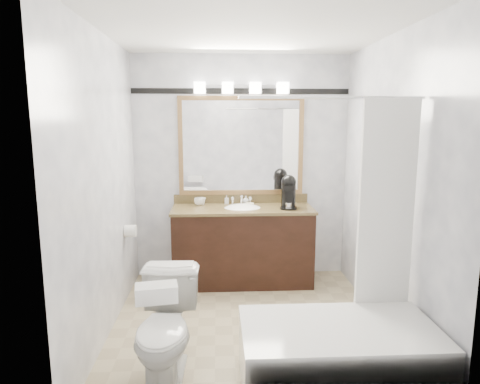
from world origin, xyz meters
name	(u,v)px	position (x,y,z in m)	size (l,w,h in m)	color
room	(250,186)	(0.00, 0.00, 1.25)	(2.42, 2.62, 2.52)	tan
vanity	(242,244)	(0.00, 1.02, 0.44)	(1.53, 0.58, 0.97)	black
mirror	(241,146)	(0.00, 1.28, 1.50)	(1.40, 0.04, 1.10)	olive
vanity_light_bar	(241,88)	(0.00, 1.23, 2.13)	(1.02, 0.14, 0.12)	silver
accent_stripe	(241,91)	(0.00, 1.29, 2.10)	(2.40, 0.01, 0.06)	black
bathtub	(341,348)	(0.55, -0.90, 0.28)	(1.30, 0.75, 1.96)	white
tp_roll	(130,231)	(-1.14, 0.66, 0.70)	(0.12, 0.12, 0.11)	white
toilet	(166,330)	(-0.63, -0.76, 0.37)	(0.42, 0.73, 0.75)	white
tissue_box	(156,293)	(-0.63, -1.12, 0.80)	(0.24, 0.13, 0.10)	white
coffee_maker	(289,191)	(0.49, 0.97, 1.04)	(0.19, 0.24, 0.36)	black
cup_left	(199,201)	(-0.48, 1.19, 0.89)	(0.10, 0.10, 0.08)	white
cup_right	(202,201)	(-0.44, 1.20, 0.89)	(0.08, 0.08, 0.08)	white
soap_bottle_a	(227,200)	(-0.17, 1.23, 0.90)	(0.04, 0.04, 0.10)	white
soap_bottle_b	(246,200)	(0.05, 1.23, 0.90)	(0.07, 0.07, 0.09)	white
soap_bar	(250,204)	(0.09, 1.13, 0.86)	(0.09, 0.05, 0.03)	beige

